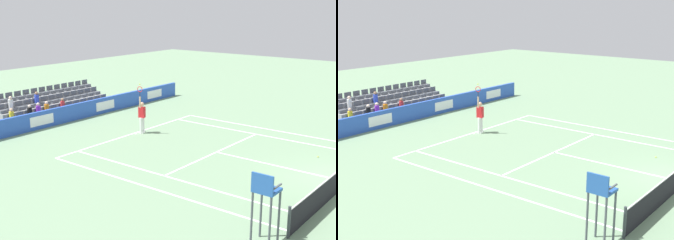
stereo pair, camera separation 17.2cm
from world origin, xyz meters
TOP-DOWN VIEW (x-y plane):
  - line_baseline at (0.00, -11.89)m, footprint 10.97×0.10m
  - line_service at (0.00, -6.40)m, footprint 8.23×0.10m
  - line_centre_service at (0.00, -3.20)m, footprint 0.10×6.40m
  - line_singles_sideline_left at (4.12, -5.95)m, footprint 0.10×11.89m
  - line_singles_sideline_right at (-4.12, -5.95)m, footprint 0.10×11.89m
  - line_doubles_sideline_left at (5.49, -5.95)m, footprint 0.10×11.89m
  - line_doubles_sideline_right at (-5.49, -5.95)m, footprint 0.10×11.89m
  - line_centre_mark at (0.00, -11.79)m, footprint 0.10×0.20m
  - sponsor_barrier at (0.00, -16.85)m, footprint 20.44×0.22m
  - tennis_player at (-0.37, -11.58)m, footprint 0.54×0.41m
  - umpire_chair at (6.76, -0.44)m, footprint 0.70×0.70m
  - stadium_stand at (0.04, -19.16)m, footprint 8.06×2.85m
  - loose_tennis_ball at (-2.30, -2.17)m, footprint 0.07×0.07m

SIDE VIEW (x-z plane):
  - line_baseline at x=0.00m, z-range 0.00..0.01m
  - line_service at x=0.00m, z-range 0.00..0.01m
  - line_centre_service at x=0.00m, z-range 0.00..0.01m
  - line_singles_sideline_left at x=4.12m, z-range 0.00..0.01m
  - line_singles_sideline_right at x=-4.12m, z-range 0.00..0.01m
  - line_doubles_sideline_left at x=5.49m, z-range 0.00..0.01m
  - line_doubles_sideline_right at x=-5.49m, z-range 0.00..0.01m
  - line_centre_mark at x=0.00m, z-range 0.00..0.01m
  - loose_tennis_ball at x=-2.30m, z-range 0.00..0.07m
  - sponsor_barrier at x=0.00m, z-range 0.00..1.03m
  - stadium_stand at x=0.04m, z-range -0.50..1.59m
  - tennis_player at x=-0.37m, z-range -0.43..2.42m
  - umpire_chair at x=6.76m, z-range 0.35..2.69m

